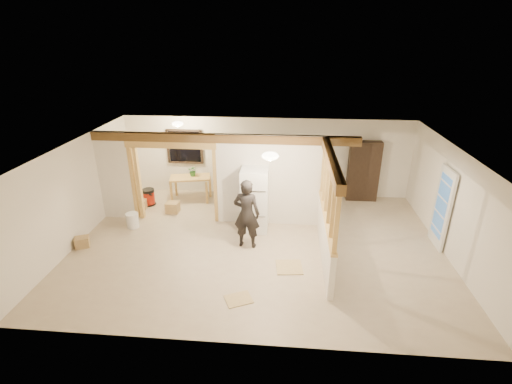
# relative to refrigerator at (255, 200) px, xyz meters

# --- Properties ---
(floor) EXTENTS (9.00, 6.50, 0.01)m
(floor) POSITION_rel_refrigerator_xyz_m (0.14, -0.80, -0.86)
(floor) COLOR #BDAB8C
(floor) RESTS_ON ground
(ceiling) EXTENTS (9.00, 6.50, 0.01)m
(ceiling) POSITION_rel_refrigerator_xyz_m (0.14, -0.80, 1.65)
(ceiling) COLOR white
(wall_back) EXTENTS (9.00, 0.01, 2.50)m
(wall_back) POSITION_rel_refrigerator_xyz_m (0.14, 2.45, 0.40)
(wall_back) COLOR silver
(wall_back) RESTS_ON floor
(wall_front) EXTENTS (9.00, 0.01, 2.50)m
(wall_front) POSITION_rel_refrigerator_xyz_m (0.14, -4.05, 0.40)
(wall_front) COLOR silver
(wall_front) RESTS_ON floor
(wall_left) EXTENTS (0.01, 6.50, 2.50)m
(wall_left) POSITION_rel_refrigerator_xyz_m (-4.36, -0.80, 0.40)
(wall_left) COLOR silver
(wall_left) RESTS_ON floor
(wall_right) EXTENTS (0.01, 6.50, 2.50)m
(wall_right) POSITION_rel_refrigerator_xyz_m (4.64, -0.80, 0.40)
(wall_right) COLOR silver
(wall_right) RESTS_ON floor
(partition_left_stub) EXTENTS (0.90, 0.12, 2.50)m
(partition_left_stub) POSITION_rel_refrigerator_xyz_m (-3.91, 0.40, 0.40)
(partition_left_stub) COLOR silver
(partition_left_stub) RESTS_ON floor
(partition_center) EXTENTS (2.80, 0.12, 2.50)m
(partition_center) POSITION_rel_refrigerator_xyz_m (0.34, 0.40, 0.40)
(partition_center) COLOR silver
(partition_center) RESTS_ON floor
(doorway_frame) EXTENTS (2.46, 0.14, 2.20)m
(doorway_frame) POSITION_rel_refrigerator_xyz_m (-2.26, 0.40, 0.25)
(doorway_frame) COLOR tan
(doorway_frame) RESTS_ON floor
(header_beam_back) EXTENTS (7.00, 0.18, 0.22)m
(header_beam_back) POSITION_rel_refrigerator_xyz_m (-0.86, 0.40, 1.53)
(header_beam_back) COLOR brown
(header_beam_back) RESTS_ON ceiling
(header_beam_right) EXTENTS (0.18, 3.30, 0.22)m
(header_beam_right) POSITION_rel_refrigerator_xyz_m (1.74, -1.20, 1.53)
(header_beam_right) COLOR brown
(header_beam_right) RESTS_ON ceiling
(pony_wall) EXTENTS (0.12, 3.20, 1.00)m
(pony_wall) POSITION_rel_refrigerator_xyz_m (1.74, -1.20, -0.35)
(pony_wall) COLOR silver
(pony_wall) RESTS_ON floor
(stud_partition) EXTENTS (0.14, 3.20, 1.32)m
(stud_partition) POSITION_rel_refrigerator_xyz_m (1.74, -1.20, 0.81)
(stud_partition) COLOR tan
(stud_partition) RESTS_ON pony_wall
(window_back) EXTENTS (1.12, 0.10, 1.10)m
(window_back) POSITION_rel_refrigerator_xyz_m (-2.46, 2.37, 0.70)
(window_back) COLOR black
(window_back) RESTS_ON wall_back
(french_door) EXTENTS (0.12, 0.86, 2.00)m
(french_door) POSITION_rel_refrigerator_xyz_m (4.56, -0.40, 0.15)
(french_door) COLOR white
(french_door) RESTS_ON floor
(ceiling_dome_main) EXTENTS (0.36, 0.36, 0.16)m
(ceiling_dome_main) POSITION_rel_refrigerator_xyz_m (0.44, -1.30, 1.63)
(ceiling_dome_main) COLOR #FFEABF
(ceiling_dome_main) RESTS_ON ceiling
(ceiling_dome_util) EXTENTS (0.32, 0.32, 0.14)m
(ceiling_dome_util) POSITION_rel_refrigerator_xyz_m (-2.36, 1.50, 1.63)
(ceiling_dome_util) COLOR #FFEABF
(ceiling_dome_util) RESTS_ON ceiling
(hanging_bulb) EXTENTS (0.07, 0.07, 0.07)m
(hanging_bulb) POSITION_rel_refrigerator_xyz_m (-1.86, 0.80, 1.33)
(hanging_bulb) COLOR #FFD88C
(hanging_bulb) RESTS_ON ceiling
(refrigerator) EXTENTS (0.70, 0.68, 1.71)m
(refrigerator) POSITION_rel_refrigerator_xyz_m (0.00, 0.00, 0.00)
(refrigerator) COLOR silver
(refrigerator) RESTS_ON floor
(woman) EXTENTS (0.69, 0.50, 1.76)m
(woman) POSITION_rel_refrigerator_xyz_m (-0.12, -0.88, 0.03)
(woman) COLOR black
(woman) RESTS_ON floor
(work_table) EXTENTS (1.32, 0.85, 0.77)m
(work_table) POSITION_rel_refrigerator_xyz_m (-2.18, 1.75, -0.47)
(work_table) COLOR tan
(work_table) RESTS_ON floor
(potted_plant) EXTENTS (0.30, 0.26, 0.34)m
(potted_plant) POSITION_rel_refrigerator_xyz_m (-2.09, 1.84, 0.08)
(potted_plant) COLOR #346F2F
(potted_plant) RESTS_ON work_table
(shop_vac) EXTENTS (0.47, 0.47, 0.52)m
(shop_vac) POSITION_rel_refrigerator_xyz_m (-3.37, 1.25, -0.59)
(shop_vac) COLOR #981909
(shop_vac) RESTS_ON floor
(bookshelf) EXTENTS (0.95, 0.32, 1.89)m
(bookshelf) POSITION_rel_refrigerator_xyz_m (3.17, 2.22, 0.09)
(bookshelf) COLOR black
(bookshelf) RESTS_ON floor
(bucket) EXTENTS (0.42, 0.42, 0.41)m
(bucket) POSITION_rel_refrigerator_xyz_m (-3.31, -0.20, -0.65)
(bucket) COLOR white
(bucket) RESTS_ON floor
(box_util_a) EXTENTS (0.38, 0.33, 0.31)m
(box_util_a) POSITION_rel_refrigerator_xyz_m (-2.50, 0.80, -0.70)
(box_util_a) COLOR tan
(box_util_a) RESTS_ON floor
(box_util_b) EXTENTS (0.33, 0.33, 0.29)m
(box_util_b) POSITION_rel_refrigerator_xyz_m (-3.52, 1.00, -0.71)
(box_util_b) COLOR tan
(box_util_b) RESTS_ON floor
(box_front) EXTENTS (0.40, 0.37, 0.26)m
(box_front) POSITION_rel_refrigerator_xyz_m (-4.16, -1.28, -0.72)
(box_front) COLOR tan
(box_front) RESTS_ON floor
(floor_panel_near) EXTENTS (0.64, 0.64, 0.02)m
(floor_panel_near) POSITION_rel_refrigerator_xyz_m (0.93, -1.74, -0.84)
(floor_panel_near) COLOR tan
(floor_panel_near) RESTS_ON floor
(floor_panel_far) EXTENTS (0.63, 0.58, 0.02)m
(floor_panel_far) POSITION_rel_refrigerator_xyz_m (-0.06, -2.92, -0.84)
(floor_panel_far) COLOR tan
(floor_panel_far) RESTS_ON floor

